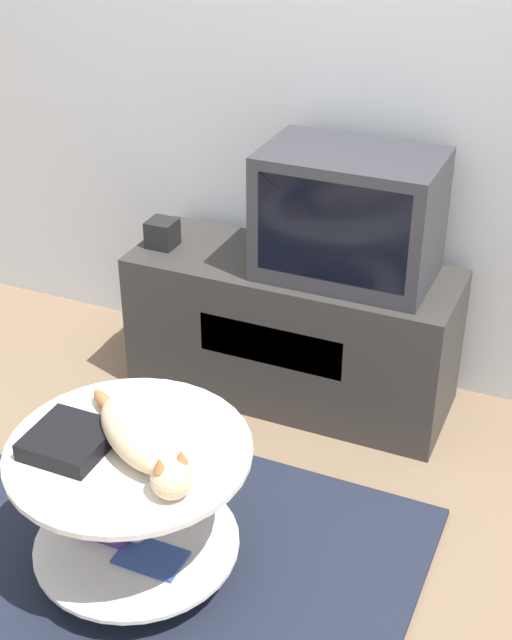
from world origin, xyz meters
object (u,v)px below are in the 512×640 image
object	(u,v)px
speaker	(162,233)
cat	(141,439)
tv	(349,215)
dvd_box	(69,441)

from	to	relation	value
speaker	cat	size ratio (longest dim) A/B	0.22
tv	cat	world-z (taller)	tv
tv	speaker	bearing A→B (deg)	-175.47
tv	speaker	xyz separation A→B (m)	(-0.71, -0.06, -0.17)
tv	dvd_box	xyz separation A→B (m)	(-0.41, -1.14, -0.28)
tv	dvd_box	bearing A→B (deg)	-109.54
speaker	cat	xyz separation A→B (m)	(0.50, -1.04, -0.07)
dvd_box	speaker	bearing A→B (deg)	105.48
tv	cat	distance (m)	1.14
speaker	cat	world-z (taller)	speaker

